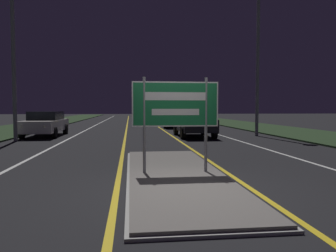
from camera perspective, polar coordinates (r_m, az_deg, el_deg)
ground_plane at (r=6.40m, az=3.08°, el=-11.32°), size 160.00×160.00×0.00m
median_island at (r=7.76m, az=1.29°, el=-8.43°), size 2.26×7.43×0.10m
verge_left at (r=27.49m, az=-24.52°, el=-0.37°), size 5.00×100.00×0.08m
verge_right at (r=28.20m, az=15.35°, el=-0.11°), size 5.00×100.00×0.08m
centre_line_yellow_left at (r=31.15m, az=-7.12°, el=0.21°), size 0.12×70.00×0.01m
centre_line_yellow_right at (r=31.24m, az=-2.27°, el=0.24°), size 0.12×70.00×0.01m
lane_line_white_left at (r=31.31m, az=-12.40°, el=0.18°), size 0.12×70.00×0.01m
lane_line_white_right at (r=31.59m, az=2.94°, el=0.28°), size 0.12×70.00×0.01m
edge_line_white_left at (r=31.75m, az=-17.79°, el=0.14°), size 0.10×70.00×0.01m
edge_line_white_right at (r=32.23m, az=8.21°, el=0.30°), size 0.10×70.00×0.01m
highway_sign at (r=7.60m, az=1.31°, el=3.23°), size 2.01×0.07×2.21m
streetlight_left_near at (r=17.71m, az=-25.46°, el=16.88°), size 0.45×0.45×9.92m
streetlight_right_near at (r=19.73m, az=15.43°, el=15.82°), size 0.59×0.59×8.62m
car_receding_0 at (r=18.09m, az=4.57°, el=0.64°), size 1.87×4.20×1.53m
car_receding_1 at (r=26.65m, az=1.04°, el=1.38°), size 1.95×4.64×1.43m
car_receding_2 at (r=39.44m, az=3.10°, el=1.97°), size 1.96×4.35×1.44m
car_receding_3 at (r=52.64m, az=0.81°, el=2.29°), size 1.89×4.72×1.48m
car_approaching_0 at (r=19.77m, az=-20.55°, el=0.46°), size 1.86×4.76×1.40m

